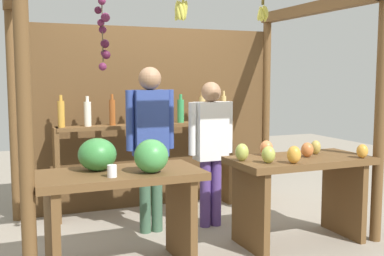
{
  "coord_description": "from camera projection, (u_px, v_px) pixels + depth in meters",
  "views": [
    {
      "loc": [
        -1.71,
        -4.29,
        1.53
      ],
      "look_at": [
        0.0,
        -0.2,
        1.04
      ],
      "focal_mm": 44.43,
      "sensor_mm": 36.0,
      "label": 1
    }
  ],
  "objects": [
    {
      "name": "ground_plane",
      "position": [
        184.0,
        229.0,
        4.75
      ],
      "size": [
        12.0,
        12.0,
        0.0
      ],
      "primitive_type": "plane",
      "color": "gray",
      "rests_on": "ground"
    },
    {
      "name": "fruit_counter_left",
      "position": [
        120.0,
        188.0,
        3.68
      ],
      "size": [
        1.28,
        0.64,
        1.05
      ],
      "color": "brown",
      "rests_on": "ground"
    },
    {
      "name": "vendor_woman",
      "position": [
        211.0,
        142.0,
        4.78
      ],
      "size": [
        0.48,
        0.2,
        1.47
      ],
      "rotation": [
        0.0,
        0.0,
        0.15
      ],
      "color": "#50377E",
      "rests_on": "ground"
    },
    {
      "name": "market_stall",
      "position": [
        168.0,
        93.0,
        5.02
      ],
      "size": [
        3.17,
        2.07,
        2.32
      ],
      "color": "brown",
      "rests_on": "ground"
    },
    {
      "name": "bottle_shelf_unit",
      "position": [
        148.0,
        139.0,
        5.28
      ],
      "size": [
        2.03,
        0.22,
        1.35
      ],
      "color": "brown",
      "rests_on": "ground"
    },
    {
      "name": "vendor_man",
      "position": [
        150.0,
        134.0,
        4.58
      ],
      "size": [
        0.48,
        0.22,
        1.62
      ],
      "rotation": [
        0.0,
        0.0,
        -0.01
      ],
      "color": "#3C5E46",
      "rests_on": "ground"
    },
    {
      "name": "fruit_counter_right",
      "position": [
        298.0,
        179.0,
        4.32
      ],
      "size": [
        1.29,
        0.65,
        0.95
      ],
      "color": "brown",
      "rests_on": "ground"
    }
  ]
}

